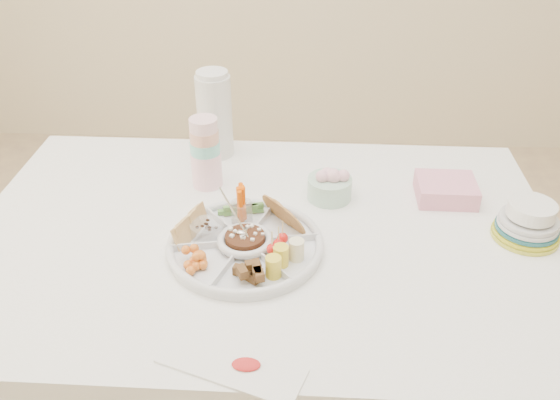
# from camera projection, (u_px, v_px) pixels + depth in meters

# --- Properties ---
(dining_table) EXTENTS (1.52, 1.02, 0.76)m
(dining_table) POSITION_uv_depth(u_px,v_px,m) (264.00, 337.00, 1.74)
(dining_table) COLOR white
(dining_table) RESTS_ON floor
(party_tray) EXTENTS (0.44, 0.44, 0.04)m
(party_tray) POSITION_uv_depth(u_px,v_px,m) (245.00, 243.00, 1.45)
(party_tray) COLOR white
(party_tray) RESTS_ON dining_table
(bean_dip) EXTENTS (0.11, 0.11, 0.04)m
(bean_dip) POSITION_uv_depth(u_px,v_px,m) (245.00, 240.00, 1.45)
(bean_dip) COLOR black
(bean_dip) RESTS_ON party_tray
(tortillas) EXTENTS (0.12, 0.12, 0.06)m
(tortillas) POSITION_uv_depth(u_px,v_px,m) (287.00, 217.00, 1.51)
(tortillas) COLOR #9F6624
(tortillas) RESTS_ON party_tray
(carrot_cucumber) EXTENTS (0.13, 0.13, 0.10)m
(carrot_cucumber) POSITION_uv_depth(u_px,v_px,m) (241.00, 200.00, 1.54)
(carrot_cucumber) COLOR #F35700
(carrot_cucumber) RESTS_ON party_tray
(pita_raisins) EXTENTS (0.14, 0.14, 0.06)m
(pita_raisins) POSITION_uv_depth(u_px,v_px,m) (198.00, 224.00, 1.48)
(pita_raisins) COLOR #DBAB79
(pita_raisins) RESTS_ON party_tray
(cherries) EXTENTS (0.12, 0.12, 0.04)m
(cherries) POSITION_uv_depth(u_px,v_px,m) (199.00, 258.00, 1.38)
(cherries) COLOR #E55F0B
(cherries) RESTS_ON party_tray
(granola_chunks) EXTENTS (0.10, 0.10, 0.04)m
(granola_chunks) POSITION_uv_depth(u_px,v_px,m) (250.00, 272.00, 1.34)
(granola_chunks) COLOR brown
(granola_chunks) RESTS_ON party_tray
(banana_tomato) EXTENTS (0.14, 0.14, 0.10)m
(banana_tomato) POSITION_uv_depth(u_px,v_px,m) (295.00, 243.00, 1.39)
(banana_tomato) COLOR #E2E186
(banana_tomato) RESTS_ON party_tray
(cup_stack) EXTENTS (0.10, 0.10, 0.24)m
(cup_stack) POSITION_uv_depth(u_px,v_px,m) (205.00, 148.00, 1.66)
(cup_stack) COLOR #B3CEA7
(cup_stack) RESTS_ON dining_table
(thermos) EXTENTS (0.13, 0.13, 0.28)m
(thermos) POSITION_uv_depth(u_px,v_px,m) (214.00, 113.00, 1.81)
(thermos) COLOR silver
(thermos) RESTS_ON dining_table
(flower_bowl) EXTENTS (0.15, 0.15, 0.09)m
(flower_bowl) POSITION_uv_depth(u_px,v_px,m) (330.00, 183.00, 1.64)
(flower_bowl) COLOR #ABBFB3
(flower_bowl) RESTS_ON dining_table
(napkin_stack) EXTENTS (0.16, 0.14, 0.05)m
(napkin_stack) POSITION_uv_depth(u_px,v_px,m) (446.00, 190.00, 1.65)
(napkin_stack) COLOR pink
(napkin_stack) RESTS_ON dining_table
(plate_stack) EXTENTS (0.20, 0.20, 0.11)m
(plate_stack) POSITION_uv_depth(u_px,v_px,m) (529.00, 219.00, 1.48)
(plate_stack) COLOR gold
(plate_stack) RESTS_ON dining_table
(placemat) EXTENTS (0.31, 0.19, 0.01)m
(placemat) POSITION_uv_depth(u_px,v_px,m) (231.00, 366.00, 1.15)
(placemat) COLOR white
(placemat) RESTS_ON dining_table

